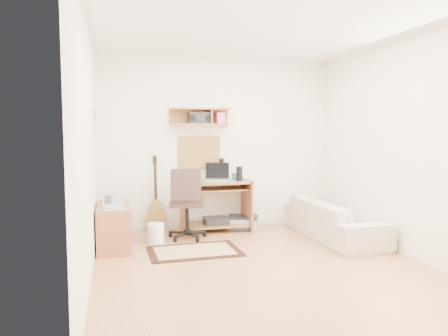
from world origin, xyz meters
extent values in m
cube|color=#B7794C|center=(0.00, 0.00, -0.01)|extent=(3.60, 4.00, 0.01)
cube|color=white|center=(0.00, 0.00, 2.60)|extent=(3.60, 4.00, 0.01)
cube|color=white|center=(0.00, 2.00, 1.30)|extent=(3.60, 0.01, 2.60)
cube|color=white|center=(-1.80, 0.00, 1.30)|extent=(0.01, 4.00, 2.60)
cube|color=white|center=(1.80, 0.00, 1.30)|extent=(0.01, 4.00, 2.60)
cube|color=#9D5837|center=(-0.30, 1.88, 1.70)|extent=(0.90, 0.25, 0.26)
cube|color=tan|center=(-0.30, 1.98, 1.17)|extent=(0.64, 0.03, 0.49)
cube|color=#4C8CBF|center=(-1.79, 1.50, 1.72)|extent=(0.02, 0.20, 0.15)
cylinder|color=black|center=(0.25, 1.68, 0.86)|extent=(0.10, 0.10, 0.21)
cylinder|color=#33549A|center=(0.21, 1.83, 0.80)|extent=(0.07, 0.07, 0.10)
cube|color=black|center=(-0.31, 1.87, 1.68)|extent=(0.33, 0.15, 0.17)
cube|color=beige|center=(-0.62, 0.71, 0.01)|extent=(1.14, 0.77, 0.01)
cube|color=#9D5837|center=(-1.58, 1.15, 0.28)|extent=(0.40, 0.90, 0.55)
cube|color=#B2B5BA|center=(-1.58, 1.15, 0.58)|extent=(0.24, 0.78, 0.07)
cylinder|color=white|center=(-1.04, 1.20, 0.13)|extent=(0.30, 0.30, 0.27)
cube|color=#A5A8AA|center=(0.34, 1.78, 0.09)|extent=(0.57, 0.51, 0.18)
imported|color=#BAAD94|center=(1.38, 0.88, 0.35)|extent=(0.53, 1.81, 0.71)
camera|label=1|loc=(-1.54, -4.33, 1.49)|focal=33.85mm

